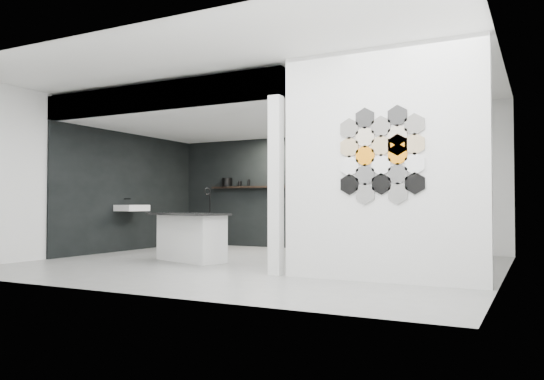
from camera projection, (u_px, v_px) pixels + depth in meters
The scene contains 17 objects.
floor at pixel (257, 264), 8.18m from camera, with size 7.00×6.00×0.01m, color slate.
partition_panel at pixel (381, 164), 6.31m from camera, with size 2.45×0.15×2.80m, color silver.
bay_clad_back at pixel (270, 193), 11.44m from camera, with size 4.40×0.04×2.35m, color black.
bay_clad_left at pixel (130, 192), 10.67m from camera, with size 0.04×4.00×2.35m, color black.
bulkhead at pixel (222, 116), 9.73m from camera, with size 4.40×4.00×0.40m, color silver.
corner_column at pixel (276, 185), 6.94m from camera, with size 0.16×0.16×2.35m, color silver.
fascia_beam at pixel (153, 97), 8.02m from camera, with size 4.40×0.16×0.40m, color silver.
wall_basin at pixel (132, 208), 10.38m from camera, with size 0.40×0.60×0.12m, color silver.
display_shelf at pixel (272, 187), 11.31m from camera, with size 3.00×0.15×0.04m, color black.
kitchen_island at pixel (191, 236), 8.58m from camera, with size 1.61×1.11×1.19m.
stockpot at pixel (227, 182), 11.83m from camera, with size 0.23×0.23×0.19m, color black.
kettle at pixel (328, 181), 10.74m from camera, with size 0.15×0.15×0.13m, color black.
glass_bowl at pixel (332, 182), 10.69m from camera, with size 0.14×0.14×0.10m, color gray.
glass_vase at pixel (332, 182), 10.70m from camera, with size 0.09×0.09×0.12m, color gray.
bottle_dark at pixel (249, 183), 11.57m from camera, with size 0.05×0.05×0.14m, color black.
utensil_cup at pixel (240, 184), 11.68m from camera, with size 0.09×0.09×0.11m, color black.
hex_tile_cluster at pixel (382, 155), 6.22m from camera, with size 1.04×0.02×1.16m.
Camera 1 is at (3.93, -7.20, 0.92)m, focal length 35.00 mm.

